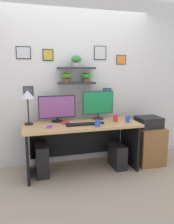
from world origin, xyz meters
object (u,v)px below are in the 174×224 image
object	(u,v)px
computer_mouse	(102,123)
coffee_mug	(98,123)
monitor_left	(57,108)
desk_lamp	(28,97)
pen_cup	(128,119)
keyboard	(81,124)
drawer_cabinet	(147,145)
monitor_right	(98,104)
computer_tower_left	(42,159)
computer_tower_right	(117,155)
desk	(81,135)
water_cup	(115,118)
scissors_tray	(65,123)
cell_phone	(49,127)
printer	(149,122)

from	to	relation	value
computer_mouse	coffee_mug	world-z (taller)	coffee_mug
monitor_left	desk_lamp	world-z (taller)	desk_lamp
pen_cup	keyboard	bearing A→B (deg)	178.28
monitor_left	drawer_cabinet	size ratio (longest dim) A/B	0.93
computer_mouse	monitor_right	bearing A→B (deg)	83.57
computer_tower_left	keyboard	bearing A→B (deg)	-11.26
pen_cup	computer_tower_right	world-z (taller)	pen_cup
coffee_mug	desk	bearing A→B (deg)	120.26
computer_mouse	computer_tower_right	xyz separation A→B (m)	(0.28, 0.06, -0.57)
pen_cup	desk	bearing A→B (deg)	166.10
keyboard	computer_tower_left	xyz separation A→B (m)	(-0.58, 0.11, -0.53)
desk_lamp	water_cup	xyz separation A→B (m)	(1.31, -0.17, -0.36)
desk	scissors_tray	distance (m)	0.33
cell_phone	pen_cup	distance (m)	1.20
coffee_mug	scissors_tray	world-z (taller)	coffee_mug
desk_lamp	drawer_cabinet	bearing A→B (deg)	-4.72
monitor_right	computer_mouse	bearing A→B (deg)	-96.43
monitor_left	pen_cup	bearing A→B (deg)	-17.87
monitor_left	computer_tower_left	distance (m)	0.81
coffee_mug	computer_tower_right	size ratio (longest dim) A/B	0.22
coffee_mug	computer_tower_right	distance (m)	0.76
desk	scissors_tray	bearing A→B (deg)	179.03
monitor_right	cell_phone	bearing A→B (deg)	-159.42
monitor_left	desk_lamp	distance (m)	0.48
monitor_right	drawer_cabinet	distance (m)	1.08
monitor_left	coffee_mug	world-z (taller)	monitor_left
monitor_right	scissors_tray	world-z (taller)	monitor_right
water_cup	drawer_cabinet	distance (m)	0.78
keyboard	pen_cup	distance (m)	0.74
desk_lamp	computer_tower_left	xyz separation A→B (m)	(0.16, -0.12, -0.93)
scissors_tray	printer	size ratio (longest dim) A/B	0.32
desk_lamp	scissors_tray	bearing A→B (deg)	-8.66
desk	pen_cup	size ratio (longest dim) A/B	17.46
computer_tower_left	computer_tower_right	world-z (taller)	computer_tower_left
desk	coffee_mug	size ratio (longest dim) A/B	19.40
computer_tower_left	monitor_right	bearing A→B (deg)	11.86
pen_cup	scissors_tray	xyz separation A→B (m)	(-0.95, 0.18, -0.04)
scissors_tray	coffee_mug	bearing A→B (deg)	-36.02
pen_cup	scissors_tray	bearing A→B (deg)	169.34
monitor_right	coffee_mug	size ratio (longest dim) A/B	5.72
water_cup	pen_cup	bearing A→B (deg)	-27.52
pen_cup	drawer_cabinet	bearing A→B (deg)	13.28
coffee_mug	computer_tower_left	size ratio (longest dim) A/B	0.19
pen_cup	computer_tower_right	distance (m)	0.63
desk	computer_tower_right	distance (m)	0.69
keyboard	desk	bearing A→B (deg)	77.92
desk	computer_mouse	world-z (taller)	computer_mouse
monitor_right	drawer_cabinet	size ratio (longest dim) A/B	0.83
coffee_mug	printer	xyz separation A→B (m)	(0.96, 0.23, -0.09)
coffee_mug	pen_cup	world-z (taller)	pen_cup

